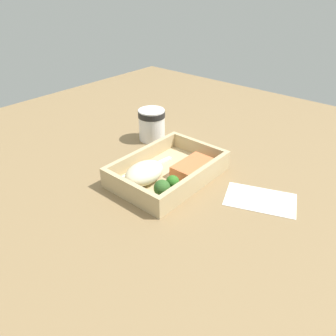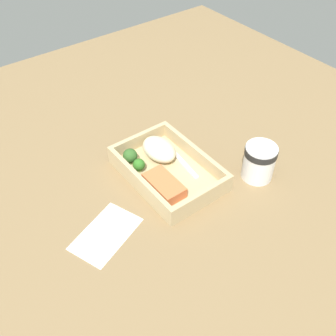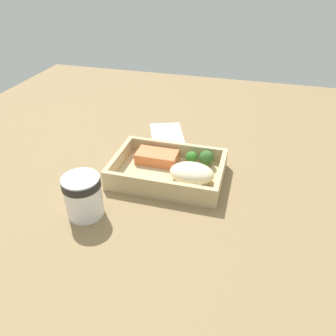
{
  "view_description": "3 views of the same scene",
  "coord_description": "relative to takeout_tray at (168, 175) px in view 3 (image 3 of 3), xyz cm",
  "views": [
    {
      "loc": [
        52.54,
        44.9,
        44.24
      ],
      "look_at": [
        0.0,
        0.0,
        2.7
      ],
      "focal_mm": 35.0,
      "sensor_mm": 36.0,
      "label": 1
    },
    {
      "loc": [
        -56.78,
        42.8,
        70.39
      ],
      "look_at": [
        0.0,
        0.0,
        2.7
      ],
      "focal_mm": 42.0,
      "sensor_mm": 36.0,
      "label": 2
    },
    {
      "loc": [
        17.88,
        -65.12,
        47.69
      ],
      "look_at": [
        0.0,
        0.0,
        2.7
      ],
      "focal_mm": 35.0,
      "sensor_mm": 36.0,
      "label": 3
    }
  ],
  "objects": [
    {
      "name": "fork",
      "position": [
        3.24,
        -5.43,
        0.82
      ],
      "size": [
        15.89,
        3.42,
        0.44
      ],
      "color": "white",
      "rests_on": "takeout_tray"
    },
    {
      "name": "takeout_tray",
      "position": [
        0.0,
        0.0,
        0.0
      ],
      "size": [
        27.15,
        18.65,
        1.2
      ],
      "primitive_type": "cube",
      "color": "tan",
      "rests_on": "ground_plane"
    },
    {
      "name": "mashed_potatoes",
      "position": [
        6.36,
        -1.89,
        2.92
      ],
      "size": [
        10.66,
        7.32,
        4.64
      ],
      "primitive_type": "ellipsoid",
      "color": "beige",
      "rests_on": "takeout_tray"
    },
    {
      "name": "paper_cup",
      "position": [
        -13.51,
        -17.95,
        4.66
      ],
      "size": [
        8.04,
        8.04,
        9.42
      ],
      "color": "white",
      "rests_on": "ground_plane"
    },
    {
      "name": "receipt_slip",
      "position": [
        -6.38,
        22.0,
        -0.48
      ],
      "size": [
        14.51,
        17.92,
        0.24
      ],
      "primitive_type": "cube",
      "rotation": [
        0.0,
        0.0,
        0.37
      ],
      "color": "white",
      "rests_on": "ground_plane"
    },
    {
      "name": "tray_rim",
      "position": [
        0.0,
        0.0,
        2.53
      ],
      "size": [
        27.15,
        18.65,
        3.87
      ],
      "color": "tan",
      "rests_on": "takeout_tray"
    },
    {
      "name": "broccoli_floret_2",
      "position": [
        4.81,
        5.5,
        2.68
      ],
      "size": [
        3.1,
        3.1,
        3.72
      ],
      "color": "#83AB65",
      "rests_on": "takeout_tray"
    },
    {
      "name": "salmon_fillet",
      "position": [
        -4.18,
        4.33,
        2.01
      ],
      "size": [
        10.65,
        5.87,
        2.83
      ],
      "primitive_type": "cube",
      "rotation": [
        0.0,
        0.0,
        0.0
      ],
      "color": "#DC7140",
      "rests_on": "takeout_tray"
    },
    {
      "name": "ground_plane",
      "position": [
        0.0,
        0.0,
        -1.6
      ],
      "size": [
        160.0,
        160.0,
        2.0
      ],
      "primitive_type": "cube",
      "color": "olive"
    },
    {
      "name": "broccoli_floret_1",
      "position": [
        8.59,
        5.63,
        3.04
      ],
      "size": [
        3.74,
        3.74,
        4.41
      ],
      "color": "#7E995C",
      "rests_on": "takeout_tray"
    }
  ]
}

